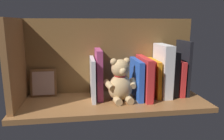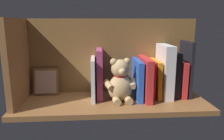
{
  "view_description": "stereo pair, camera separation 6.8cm",
  "coord_description": "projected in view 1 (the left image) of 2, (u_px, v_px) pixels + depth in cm",
  "views": [
    {
      "loc": [
        13.49,
        93.11,
        34.57
      ],
      "look_at": [
        0.0,
        0.0,
        13.95
      ],
      "focal_mm": 34.9,
      "sensor_mm": 36.0,
      "label": 1
    },
    {
      "loc": [
        6.76,
        93.84,
        34.57
      ],
      "look_at": [
        0.0,
        0.0,
        13.95
      ],
      "focal_mm": 34.9,
      "sensor_mm": 36.0,
      "label": 2
    }
  ],
  "objects": [
    {
      "name": "book_3",
      "position": [
        154.0,
        77.0,
        1.04
      ],
      "size": [
        2.29,
        16.2,
        17.44
      ],
      "primitive_type": "cube",
      "rotation": [
        0.0,
        0.03,
        0.0
      ],
      "color": "orange",
      "rests_on": "ground_plane"
    },
    {
      "name": "book_5",
      "position": [
        144.0,
        77.0,
        1.01
      ],
      "size": [
        2.99,
        20.62,
        18.95
      ],
      "primitive_type": "cube",
      "color": "red",
      "rests_on": "ground_plane"
    },
    {
      "name": "shelf_side_divider",
      "position": [
        15.0,
        63.0,
        0.9
      ],
      "size": [
        2.4,
        25.52,
        36.4
      ],
      "primitive_type": "cube",
      "color": "brown",
      "rests_on": "ground_plane"
    },
    {
      "name": "shelf_back_panel",
      "position": [
        108.0,
        56.0,
        1.08
      ],
      "size": [
        84.87,
        1.5,
        36.4
      ],
      "primitive_type": "cube",
      "color": "brown",
      "rests_on": "ground_plane"
    },
    {
      "name": "book_1",
      "position": [
        177.0,
        77.0,
        1.07
      ],
      "size": [
        2.41,
        15.08,
        16.76
      ],
      "primitive_type": "cube",
      "color": "red",
      "rests_on": "ground_plane"
    },
    {
      "name": "book_6",
      "position": [
        136.0,
        78.0,
        1.02
      ],
      "size": [
        2.33,
        18.94,
        17.86
      ],
      "primitive_type": "cube",
      "color": "blue",
      "rests_on": "ground_plane"
    },
    {
      "name": "book_2",
      "position": [
        170.0,
        73.0,
        1.06
      ],
      "size": [
        2.89,
        14.72,
        21.28
      ],
      "primitive_type": "cube",
      "color": "black",
      "rests_on": "ground_plane"
    },
    {
      "name": "book_0",
      "position": [
        183.0,
        67.0,
        1.06
      ],
      "size": [
        1.51,
        14.7,
        26.04
      ],
      "primitive_type": "cube",
      "color": "black",
      "rests_on": "ground_plane"
    },
    {
      "name": "picture_frame_leaning",
      "position": [
        44.0,
        83.0,
        1.03
      ],
      "size": [
        11.9,
        4.01,
        13.14
      ],
      "color": "brown",
      "rests_on": "ground_plane"
    },
    {
      "name": "book_4",
      "position": [
        149.0,
        77.0,
        1.05
      ],
      "size": [
        1.71,
        15.17,
        17.6
      ],
      "primitive_type": "cube",
      "color": "red",
      "rests_on": "ground_plane"
    },
    {
      "name": "dictionary_thick_white",
      "position": [
        163.0,
        70.0,
        1.04
      ],
      "size": [
        4.57,
        16.82,
        24.52
      ],
      "primitive_type": "cube",
      "color": "silver",
      "rests_on": "ground_plane"
    },
    {
      "name": "ground_plane",
      "position": [
        112.0,
        102.0,
        1.0
      ],
      "size": [
        84.87,
        31.52,
        2.2
      ],
      "primitive_type": "cube",
      "color": "brown"
    },
    {
      "name": "book_7",
      "position": [
        99.0,
        74.0,
        1.01
      ],
      "size": [
        2.62,
        15.16,
        22.66
      ],
      "primitive_type": "cube",
      "color": "#B23F72",
      "rests_on": "ground_plane"
    },
    {
      "name": "teddy_bear",
      "position": [
        120.0,
        82.0,
        0.97
      ],
      "size": [
        15.55,
        13.3,
        19.31
      ],
      "rotation": [
        0.0,
        0.0,
        0.13
      ],
      "color": "tan",
      "rests_on": "ground_plane"
    },
    {
      "name": "book_8",
      "position": [
        93.0,
        79.0,
        1.0
      ],
      "size": [
        1.7,
        17.64,
        18.84
      ],
      "primitive_type": "cube",
      "color": "silver",
      "rests_on": "ground_plane"
    }
  ]
}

